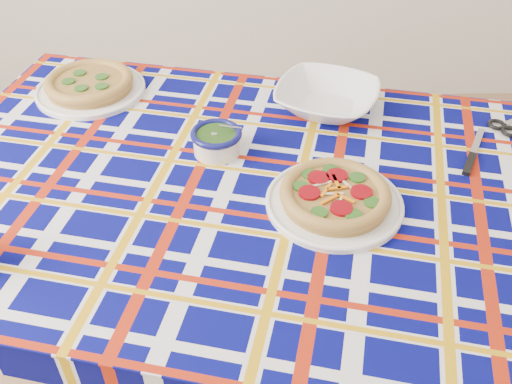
{
  "coord_description": "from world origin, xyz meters",
  "views": [
    {
      "loc": [
        0.05,
        -0.71,
        1.58
      ],
      "look_at": [
        0.07,
        0.25,
        0.78
      ],
      "focal_mm": 40.0,
      "sensor_mm": 36.0,
      "label": 1
    }
  ],
  "objects_px": {
    "main_focaccia_plate": "(335,195)",
    "pesto_bowl": "(216,139)",
    "dining_table": "(262,212)",
    "serving_bowl": "(327,98)"
  },
  "relations": [
    {
      "from": "serving_bowl",
      "to": "dining_table",
      "type": "bearing_deg",
      "value": -119.04
    },
    {
      "from": "dining_table",
      "to": "main_focaccia_plate",
      "type": "bearing_deg",
      "value": -10.45
    },
    {
      "from": "main_focaccia_plate",
      "to": "pesto_bowl",
      "type": "height_order",
      "value": "pesto_bowl"
    },
    {
      "from": "dining_table",
      "to": "serving_bowl",
      "type": "height_order",
      "value": "serving_bowl"
    },
    {
      "from": "serving_bowl",
      "to": "pesto_bowl",
      "type": "bearing_deg",
      "value": -146.24
    },
    {
      "from": "pesto_bowl",
      "to": "serving_bowl",
      "type": "relative_size",
      "value": 0.46
    },
    {
      "from": "dining_table",
      "to": "main_focaccia_plate",
      "type": "relative_size",
      "value": 5.81
    },
    {
      "from": "dining_table",
      "to": "main_focaccia_plate",
      "type": "distance_m",
      "value": 0.2
    },
    {
      "from": "dining_table",
      "to": "serving_bowl",
      "type": "bearing_deg",
      "value": 74.4
    },
    {
      "from": "pesto_bowl",
      "to": "dining_table",
      "type": "bearing_deg",
      "value": -52.11
    }
  ]
}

